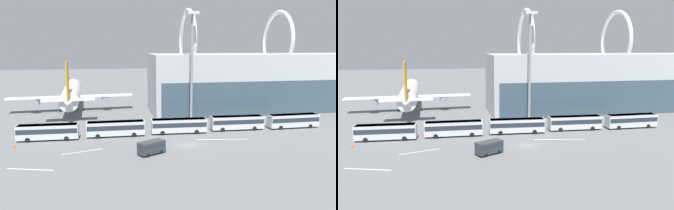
{
  "view_description": "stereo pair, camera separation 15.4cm",
  "coord_description": "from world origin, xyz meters",
  "views": [
    {
      "loc": [
        -15.25,
        -60.07,
        19.37
      ],
      "look_at": [
        -0.01,
        22.72,
        4.0
      ],
      "focal_mm": 35.0,
      "sensor_mm": 36.0,
      "label": 1
    },
    {
      "loc": [
        -15.1,
        -60.1,
        19.37
      ],
      "look_at": [
        -0.01,
        22.72,
        4.0
      ],
      "focal_mm": 35.0,
      "sensor_mm": 36.0,
      "label": 2
    }
  ],
  "objects": [
    {
      "name": "lane_stripe_0",
      "position": [
        -27.87,
        -7.75,
        0.0
      ],
      "size": [
        7.58,
        2.46,
        0.01
      ],
      "primitive_type": "cube",
      "rotation": [
        0.0,
        0.0,
        -0.29
      ],
      "color": "silver",
      "rests_on": "ground_plane"
    },
    {
      "name": "shuttle_bus_3",
      "position": [
        13.88,
        9.65,
        1.93
      ],
      "size": [
        12.38,
        2.98,
        3.29
      ],
      "rotation": [
        0.0,
        0.0,
        -0.04
      ],
      "color": "silver",
      "rests_on": "ground_plane"
    },
    {
      "name": "airliner_at_gate_far",
      "position": [
        33.43,
        40.0,
        4.93
      ],
      "size": [
        34.69,
        36.85,
        15.47
      ],
      "rotation": [
        0.0,
        0.0,
        1.7
      ],
      "color": "silver",
      "rests_on": "ground_plane"
    },
    {
      "name": "service_van_foreground",
      "position": [
        -7.93,
        -3.9,
        1.41
      ],
      "size": [
        5.34,
        4.14,
        2.41
      ],
      "rotation": [
        0.0,
        0.0,
        0.49
      ],
      "color": "#2D3338",
      "rests_on": "ground_plane"
    },
    {
      "name": "airliner_at_gate_near",
      "position": [
        -26.16,
        40.1,
        5.24
      ],
      "size": [
        36.19,
        41.07,
        15.39
      ],
      "rotation": [
        0.0,
        0.0,
        1.63
      ],
      "color": "silver",
      "rests_on": "ground_plane"
    },
    {
      "name": "shuttle_bus_2",
      "position": [
        -0.02,
        9.19,
        1.93
      ],
      "size": [
        12.41,
        3.17,
        3.29
      ],
      "rotation": [
        0.0,
        0.0,
        -0.05
      ],
      "color": "silver",
      "rests_on": "ground_plane"
    },
    {
      "name": "traffic_cone_0",
      "position": [
        -33.44,
        4.98,
        0.28
      ],
      "size": [
        0.44,
        0.44,
        0.58
      ],
      "color": "black",
      "rests_on": "ground_plane"
    },
    {
      "name": "lane_stripe_1",
      "position": [
        -20.4,
        -0.19,
        0.0
      ],
      "size": [
        7.19,
        2.34,
        0.01
      ],
      "primitive_type": "cube",
      "rotation": [
        0.0,
        0.0,
        0.29
      ],
      "color": "silver",
      "rests_on": "ground_plane"
    },
    {
      "name": "ground_plane",
      "position": [
        0.0,
        0.0,
        0.0
      ],
      "size": [
        440.0,
        440.0,
        0.0
      ],
      "primitive_type": "plane",
      "color": "slate"
    },
    {
      "name": "lane_stripe_2",
      "position": [
        7.71,
        2.81,
        0.0
      ],
      "size": [
        10.73,
        1.9,
        0.01
      ],
      "primitive_type": "cube",
      "rotation": [
        0.0,
        0.0,
        -0.15
      ],
      "color": "silver",
      "rests_on": "ground_plane"
    },
    {
      "name": "shuttle_bus_1",
      "position": [
        -13.91,
        9.19,
        1.93
      ],
      "size": [
        12.34,
        2.77,
        3.29
      ],
      "rotation": [
        0.0,
        0.0,
        -0.02
      ],
      "color": "silver",
      "rests_on": "ground_plane"
    },
    {
      "name": "floodlight_mast",
      "position": [
        5.6,
        20.21,
        18.19
      ],
      "size": [
        2.87,
        2.87,
        27.54
      ],
      "color": "gray",
      "rests_on": "ground_plane"
    },
    {
      "name": "shuttle_bus_4",
      "position": [
        27.77,
        9.09,
        1.93
      ],
      "size": [
        12.31,
        2.68,
        3.29
      ],
      "rotation": [
        0.0,
        0.0,
        0.01
      ],
      "color": "silver",
      "rests_on": "ground_plane"
    },
    {
      "name": "shuttle_bus_0",
      "position": [
        -27.81,
        8.82,
        1.93
      ],
      "size": [
        12.38,
        3.0,
        3.29
      ],
      "rotation": [
        0.0,
        0.0,
        -0.04
      ],
      "color": "silver",
      "rests_on": "ground_plane"
    }
  ]
}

